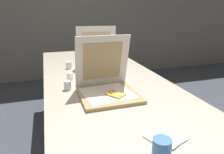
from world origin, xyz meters
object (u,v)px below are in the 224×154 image
object	(u,v)px
pizza_box_front	(107,87)
cup_white_far	(69,65)
table	(103,82)
cup_printed_front	(161,151)
cup_white_mid	(70,76)
cup_white_near_center	(68,85)
pizza_box_middle	(99,65)
napkin_pile	(165,137)

from	to	relation	value
pizza_box_front	cup_white_far	distance (m)	0.76
table	cup_white_far	distance (m)	0.45
cup_printed_front	cup_white_mid	bearing A→B (deg)	101.09
cup_white_near_center	cup_printed_front	bearing A→B (deg)	-73.91
pizza_box_middle	cup_white_mid	distance (m)	0.35
cup_white_near_center	pizza_box_front	bearing A→B (deg)	-35.91
pizza_box_middle	cup_white_far	distance (m)	0.30
cup_white_far	cup_white_near_center	world-z (taller)	same
pizza_box_front	cup_white_far	xyz separation A→B (m)	(-0.17, 0.74, -0.02)
pizza_box_middle	pizza_box_front	bearing A→B (deg)	-92.33
cup_white_near_center	napkin_pile	world-z (taller)	cup_white_near_center
table	cup_printed_front	world-z (taller)	cup_printed_front
cup_white_near_center	cup_printed_front	xyz separation A→B (m)	(0.25, -0.87, 0.02)
cup_white_far	cup_printed_front	world-z (taller)	cup_printed_front
pizza_box_front	cup_white_far	bearing A→B (deg)	102.82
napkin_pile	cup_printed_front	bearing A→B (deg)	-126.81
cup_white_near_center	napkin_pile	size ratio (longest dim) A/B	0.34
cup_white_near_center	cup_white_far	bearing A→B (deg)	82.74
table	pizza_box_front	world-z (taller)	pizza_box_front
cup_white_far	cup_white_near_center	distance (m)	0.57
napkin_pile	pizza_box_front	bearing A→B (deg)	101.29
cup_white_far	cup_printed_front	xyz separation A→B (m)	(0.18, -1.43, 0.02)
table	cup_white_mid	distance (m)	0.28
cup_printed_front	pizza_box_front	bearing A→B (deg)	90.63
table	pizza_box_front	distance (m)	0.39
pizza_box_middle	cup_white_near_center	xyz separation A→B (m)	(-0.33, -0.40, -0.02)
cup_white_mid	cup_printed_front	world-z (taller)	cup_printed_front
pizza_box_middle	cup_white_mid	bearing A→B (deg)	-139.01
pizza_box_front	pizza_box_middle	distance (m)	0.58
pizza_box_front	cup_white_near_center	world-z (taller)	pizza_box_front
cup_printed_front	napkin_pile	xyz separation A→B (m)	(0.10, 0.14, -0.05)
pizza_box_front	cup_white_mid	size ratio (longest dim) A/B	5.99
napkin_pile	table	bearing A→B (deg)	92.49
pizza_box_front	cup_white_far	size ratio (longest dim) A/B	5.99
cup_white_mid	napkin_pile	bearing A→B (deg)	-71.43
cup_white_far	napkin_pile	xyz separation A→B (m)	(0.28, -1.29, -0.03)
cup_white_far	cup_white_mid	bearing A→B (deg)	-94.74
pizza_box_middle	cup_white_near_center	world-z (taller)	pizza_box_middle
cup_white_mid	table	bearing A→B (deg)	-1.83
cup_white_far	cup_white_near_center	size ratio (longest dim) A/B	1.00
cup_printed_front	cup_white_near_center	bearing A→B (deg)	106.09
pizza_box_front	cup_printed_front	xyz separation A→B (m)	(0.01, -0.70, -0.00)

